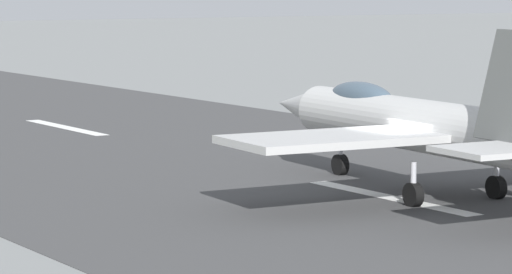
{
  "coord_description": "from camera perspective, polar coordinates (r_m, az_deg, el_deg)",
  "views": [
    {
      "loc": [
        -32.41,
        26.25,
        6.82
      ],
      "look_at": [
        1.09,
        4.68,
        2.2
      ],
      "focal_mm": 92.81,
      "sensor_mm": 36.0,
      "label": 1
    }
  ],
  "objects": [
    {
      "name": "ground_plane",
      "position": [
        42.26,
        6.16,
        -2.71
      ],
      "size": [
        400.0,
        400.0,
        0.0
      ],
      "primitive_type": "plane",
      "color": "gray"
    },
    {
      "name": "runway_strip",
      "position": [
        42.24,
        6.18,
        -2.7
      ],
      "size": [
        240.0,
        26.0,
        0.02
      ],
      "color": "#3E3F3F",
      "rests_on": "ground"
    },
    {
      "name": "fighter_jet",
      "position": [
        42.93,
        7.29,
        0.56
      ],
      "size": [
        17.8,
        14.72,
        5.53
      ],
      "color": "#B4B5B3",
      "rests_on": "ground"
    },
    {
      "name": "crew_person",
      "position": [
        58.5,
        5.61,
        0.7
      ],
      "size": [
        0.66,
        0.43,
        1.64
      ],
      "color": "#1E2338",
      "rests_on": "ground"
    }
  ]
}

